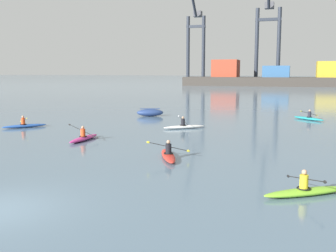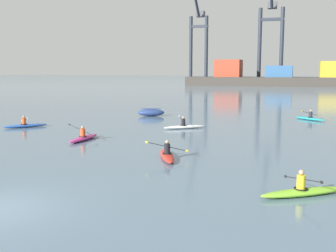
{
  "view_description": "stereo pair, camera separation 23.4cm",
  "coord_description": "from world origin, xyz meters",
  "px_view_note": "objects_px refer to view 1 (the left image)",
  "views": [
    {
      "loc": [
        9.0,
        -10.23,
        4.4
      ],
      "look_at": [
        0.62,
        16.6,
        0.6
      ],
      "focal_mm": 43.44,
      "sensor_mm": 36.0,
      "label": 1
    },
    {
      "loc": [
        9.23,
        -10.16,
        4.4
      ],
      "look_at": [
        0.62,
        16.6,
        0.6
      ],
      "focal_mm": 43.44,
      "sensor_mm": 36.0,
      "label": 2
    }
  ],
  "objects_px": {
    "kayak_red": "(168,155)",
    "kayak_magenta": "(84,138)",
    "container_barge": "(275,78)",
    "kayak_teal": "(309,118)",
    "kayak_blue": "(24,125)",
    "gantry_crane_west": "(195,35)",
    "kayak_lime": "(306,191)",
    "kayak_white": "(184,126)",
    "gantry_crane_west_mid": "(268,31)",
    "capsized_dinghy": "(150,113)"
  },
  "relations": [
    {
      "from": "kayak_red",
      "to": "kayak_white",
      "type": "relative_size",
      "value": 1.09
    },
    {
      "from": "kayak_blue",
      "to": "kayak_teal",
      "type": "xyz_separation_m",
      "value": [
        21.49,
        12.01,
        0.0
      ]
    },
    {
      "from": "gantry_crane_west",
      "to": "container_barge",
      "type": "bearing_deg",
      "value": -27.74
    },
    {
      "from": "kayak_lime",
      "to": "kayak_magenta",
      "type": "relative_size",
      "value": 0.92
    },
    {
      "from": "container_barge",
      "to": "kayak_red",
      "type": "distance_m",
      "value": 106.48
    },
    {
      "from": "gantry_crane_west_mid",
      "to": "capsized_dinghy",
      "type": "xyz_separation_m",
      "value": [
        -4.8,
        -95.03,
        -16.48
      ]
    },
    {
      "from": "kayak_lime",
      "to": "gantry_crane_west",
      "type": "bearing_deg",
      "value": 105.31
    },
    {
      "from": "gantry_crane_west",
      "to": "kayak_white",
      "type": "relative_size",
      "value": 12.25
    },
    {
      "from": "container_barge",
      "to": "kayak_teal",
      "type": "relative_size",
      "value": 19.12
    },
    {
      "from": "kayak_red",
      "to": "kayak_blue",
      "type": "bearing_deg",
      "value": 152.27
    },
    {
      "from": "container_barge",
      "to": "kayak_magenta",
      "type": "xyz_separation_m",
      "value": [
        -7.01,
        -102.95,
        -2.32
      ]
    },
    {
      "from": "kayak_magenta",
      "to": "kayak_teal",
      "type": "xyz_separation_m",
      "value": [
        14.08,
        15.95,
        0.0
      ]
    },
    {
      "from": "gantry_crane_west_mid",
      "to": "kayak_blue",
      "type": "distance_m",
      "value": 107.63
    },
    {
      "from": "kayak_magenta",
      "to": "kayak_white",
      "type": "bearing_deg",
      "value": 56.56
    },
    {
      "from": "kayak_red",
      "to": "kayak_teal",
      "type": "bearing_deg",
      "value": 69.4
    },
    {
      "from": "gantry_crane_west",
      "to": "kayak_blue",
      "type": "bearing_deg",
      "value": -83.13
    },
    {
      "from": "kayak_lime",
      "to": "kayak_blue",
      "type": "bearing_deg",
      "value": 150.02
    },
    {
      "from": "capsized_dinghy",
      "to": "kayak_magenta",
      "type": "relative_size",
      "value": 0.83
    },
    {
      "from": "kayak_white",
      "to": "gantry_crane_west_mid",
      "type": "bearing_deg",
      "value": 90.38
    },
    {
      "from": "capsized_dinghy",
      "to": "kayak_blue",
      "type": "relative_size",
      "value": 0.95
    },
    {
      "from": "gantry_crane_west_mid",
      "to": "kayak_red",
      "type": "distance_m",
      "value": 114.41
    },
    {
      "from": "container_barge",
      "to": "capsized_dinghy",
      "type": "distance_m",
      "value": 88.7
    },
    {
      "from": "container_barge",
      "to": "kayak_lime",
      "type": "bearing_deg",
      "value": -86.75
    },
    {
      "from": "gantry_crane_west",
      "to": "kayak_magenta",
      "type": "bearing_deg",
      "value": -79.83
    },
    {
      "from": "kayak_blue",
      "to": "kayak_white",
      "type": "xyz_separation_m",
      "value": [
        12.13,
        3.21,
        0.0
      ]
    },
    {
      "from": "container_barge",
      "to": "gantry_crane_west_mid",
      "type": "height_order",
      "value": "gantry_crane_west_mid"
    },
    {
      "from": "gantry_crane_west",
      "to": "kayak_lime",
      "type": "bearing_deg",
      "value": -74.69
    },
    {
      "from": "kayak_red",
      "to": "kayak_magenta",
      "type": "bearing_deg",
      "value": 152.57
    },
    {
      "from": "kayak_blue",
      "to": "kayak_white",
      "type": "bearing_deg",
      "value": 14.81
    },
    {
      "from": "kayak_blue",
      "to": "gantry_crane_west",
      "type": "bearing_deg",
      "value": 96.87
    },
    {
      "from": "kayak_blue",
      "to": "gantry_crane_west_mid",
      "type": "bearing_deg",
      "value": 83.82
    },
    {
      "from": "container_barge",
      "to": "gantry_crane_west",
      "type": "relative_size",
      "value": 1.46
    },
    {
      "from": "kayak_teal",
      "to": "gantry_crane_west_mid",
      "type": "bearing_deg",
      "value": 96.12
    },
    {
      "from": "kayak_magenta",
      "to": "kayak_teal",
      "type": "distance_m",
      "value": 21.27
    },
    {
      "from": "container_barge",
      "to": "gantry_crane_west_mid",
      "type": "distance_m",
      "value": 16.11
    },
    {
      "from": "capsized_dinghy",
      "to": "kayak_lime",
      "type": "bearing_deg",
      "value": -58.13
    },
    {
      "from": "container_barge",
      "to": "kayak_red",
      "type": "bearing_deg",
      "value": -90.13
    },
    {
      "from": "capsized_dinghy",
      "to": "kayak_white",
      "type": "bearing_deg",
      "value": -53.74
    },
    {
      "from": "container_barge",
      "to": "kayak_lime",
      "type": "xyz_separation_m",
      "value": [
        6.29,
        -110.96,
        -2.32
      ]
    },
    {
      "from": "capsized_dinghy",
      "to": "kayak_lime",
      "type": "height_order",
      "value": "kayak_lime"
    },
    {
      "from": "gantry_crane_west_mid",
      "to": "kayak_teal",
      "type": "bearing_deg",
      "value": -83.88
    },
    {
      "from": "capsized_dinghy",
      "to": "kayak_white",
      "type": "distance_m",
      "value": 9.27
    },
    {
      "from": "gantry_crane_west",
      "to": "kayak_red",
      "type": "height_order",
      "value": "gantry_crane_west"
    },
    {
      "from": "gantry_crane_west_mid",
      "to": "kayak_blue",
      "type": "relative_size",
      "value": 12.27
    },
    {
      "from": "kayak_lime",
      "to": "kayak_magenta",
      "type": "height_order",
      "value": "kayak_magenta"
    },
    {
      "from": "kayak_lime",
      "to": "kayak_white",
      "type": "xyz_separation_m",
      "value": [
        -8.59,
        15.16,
        -0.0
      ]
    },
    {
      "from": "kayak_blue",
      "to": "kayak_white",
      "type": "height_order",
      "value": "same"
    },
    {
      "from": "kayak_red",
      "to": "kayak_teal",
      "type": "xyz_separation_m",
      "value": [
        7.31,
        19.46,
        -0.0
      ]
    },
    {
      "from": "gantry_crane_west",
      "to": "kayak_white",
      "type": "distance_m",
      "value": 114.79
    },
    {
      "from": "kayak_magenta",
      "to": "kayak_red",
      "type": "relative_size",
      "value": 1.01
    }
  ]
}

